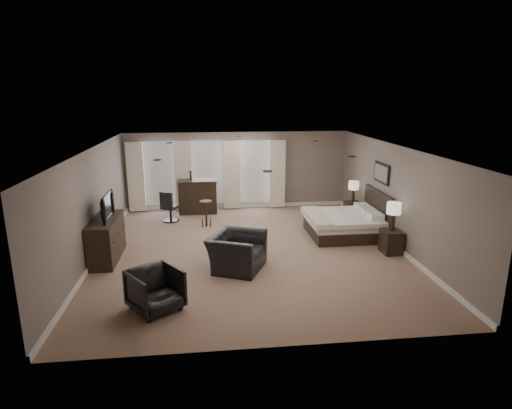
{
  "coord_description": "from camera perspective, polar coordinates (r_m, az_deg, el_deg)",
  "views": [
    {
      "loc": [
        -1.03,
        -10.11,
        3.88
      ],
      "look_at": [
        0.2,
        0.4,
        1.1
      ],
      "focal_mm": 30.0,
      "sensor_mm": 36.0,
      "label": 1
    }
  ],
  "objects": [
    {
      "name": "bar_stool_right",
      "position": [
        12.78,
        -6.65,
        -1.22
      ],
      "size": [
        0.49,
        0.49,
        0.78
      ],
      "primitive_type": "cube",
      "rotation": [
        0.0,
        0.0,
        -0.4
      ],
      "color": "black",
      "rests_on": "ground"
    },
    {
      "name": "wall_art",
      "position": [
        12.17,
        16.35,
        4.05
      ],
      "size": [
        0.04,
        0.96,
        0.56
      ],
      "primitive_type": "cube",
      "color": "slate",
      "rests_on": "room"
    },
    {
      "name": "tv",
      "position": [
        10.64,
        -19.57,
        -1.46
      ],
      "size": [
        0.61,
        1.06,
        0.14
      ],
      "primitive_type": "imported",
      "rotation": [
        0.0,
        0.0,
        1.57
      ],
      "color": "black",
      "rests_on": "dresser"
    },
    {
      "name": "desk_chair",
      "position": [
        13.43,
        -11.36,
        -0.21
      ],
      "size": [
        0.67,
        0.67,
        0.97
      ],
      "primitive_type": "cube",
      "rotation": [
        0.0,
        0.0,
        2.63
      ],
      "color": "black",
      "rests_on": "ground"
    },
    {
      "name": "bed",
      "position": [
        12.04,
        11.04,
        -1.24
      ],
      "size": [
        1.97,
        1.88,
        1.25
      ],
      "primitive_type": "cube",
      "color": "silver",
      "rests_on": "ground"
    },
    {
      "name": "bar_stool_left",
      "position": [
        14.18,
        -8.29,
        0.11
      ],
      "size": [
        0.43,
        0.43,
        0.68
      ],
      "primitive_type": "cube",
      "rotation": [
        0.0,
        0.0,
        0.42
      ],
      "color": "black",
      "rests_on": "ground"
    },
    {
      "name": "lamp_near",
      "position": [
        10.97,
        17.83,
        -1.56
      ],
      "size": [
        0.34,
        0.34,
        0.71
      ],
      "primitive_type": "cube",
      "color": "beige",
      "rests_on": "nightstand_near"
    },
    {
      "name": "nightstand_near",
      "position": [
        11.16,
        17.57,
        -4.75
      ],
      "size": [
        0.44,
        0.53,
        0.58
      ],
      "primitive_type": "cube",
      "color": "black",
      "rests_on": "ground"
    },
    {
      "name": "room",
      "position": [
        10.48,
        -0.83,
        0.47
      ],
      "size": [
        7.6,
        8.6,
        2.64
      ],
      "color": "#866855",
      "rests_on": "ground"
    },
    {
      "name": "lamp_far",
      "position": [
        13.58,
        12.86,
        1.7
      ],
      "size": [
        0.32,
        0.32,
        0.65
      ],
      "primitive_type": "cube",
      "color": "beige",
      "rests_on": "nightstand_far"
    },
    {
      "name": "window_bay",
      "position": [
        14.47,
        -6.46,
        3.97
      ],
      "size": [
        5.25,
        0.2,
        2.3
      ],
      "color": "silver",
      "rests_on": "room"
    },
    {
      "name": "bar_counter",
      "position": [
        14.24,
        -7.77,
        1.1
      ],
      "size": [
        1.28,
        0.67,
        1.12
      ],
      "primitive_type": "cube",
      "color": "black",
      "rests_on": "ground"
    },
    {
      "name": "nightstand_far",
      "position": [
        13.73,
        12.71,
        -0.81
      ],
      "size": [
        0.43,
        0.53,
        0.58
      ],
      "primitive_type": "cube",
      "color": "black",
      "rests_on": "ground"
    },
    {
      "name": "armchair_far",
      "position": [
        8.14,
        -13.28,
        -10.78
      ],
      "size": [
        1.14,
        1.13,
        0.86
      ],
      "primitive_type": "imported",
      "rotation": [
        0.0,
        0.0,
        0.62
      ],
      "color": "black",
      "rests_on": "ground"
    },
    {
      "name": "dresser",
      "position": [
        10.81,
        -19.31,
        -4.36
      ],
      "size": [
        0.56,
        1.72,
        1.0
      ],
      "primitive_type": "cube",
      "color": "black",
      "rests_on": "ground"
    },
    {
      "name": "armchair_near",
      "position": [
        9.66,
        -2.57,
        -5.5
      ],
      "size": [
        1.25,
        1.47,
        1.09
      ],
      "primitive_type": "imported",
      "rotation": [
        0.0,
        0.0,
        1.15
      ],
      "color": "black",
      "rests_on": "ground"
    }
  ]
}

